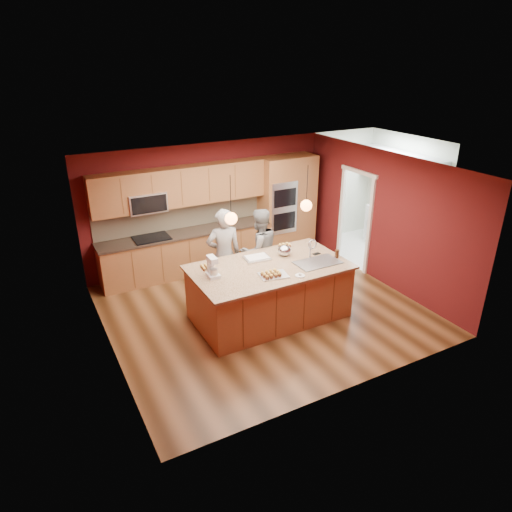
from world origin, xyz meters
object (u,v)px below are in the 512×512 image
mixing_bowl (284,250)px  stand_mixer (213,268)px  person_left (224,255)px  island (270,291)px  person_right (259,250)px

mixing_bowl → stand_mixer: bearing=-173.3°
person_left → mixing_bowl: 1.17m
person_left → stand_mixer: (-0.62, -0.92, 0.25)m
stand_mixer → mixing_bowl: stand_mixer is taller
island → person_left: (-0.43, 1.02, 0.40)m
island → person_left: size_ratio=1.50×
person_right → stand_mixer: bearing=31.4°
island → stand_mixer: (-1.04, 0.10, 0.65)m
island → person_right: person_right is taller
island → person_right: (0.33, 1.02, 0.34)m
island → stand_mixer: 1.23m
person_left → person_right: size_ratio=1.07×
person_right → mixing_bowl: size_ratio=6.84×
person_left → stand_mixer: 1.14m
island → person_right: size_ratio=1.61×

